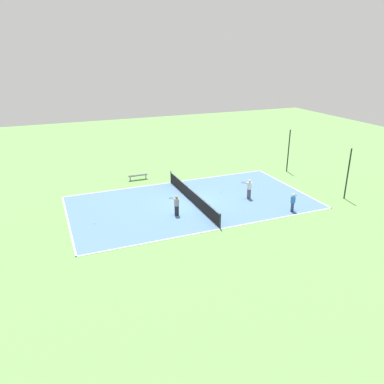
{
  "coord_description": "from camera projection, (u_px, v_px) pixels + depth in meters",
  "views": [
    {
      "loc": [
        25.59,
        -10.51,
        11.48
      ],
      "look_at": [
        0.0,
        0.0,
        0.9
      ],
      "focal_mm": 35.0,
      "sensor_mm": 36.0,
      "label": 1
    }
  ],
  "objects": [
    {
      "name": "player_far_white",
      "position": [
        249.0,
        188.0,
        30.39
      ],
      "size": [
        0.97,
        0.76,
        1.63
      ],
      "rotation": [
        0.0,
        0.0,
        3.67
      ],
      "color": "#4C4C51",
      "rests_on": "court_surface"
    },
    {
      "name": "fence_post_back_right",
      "position": [
        348.0,
        174.0,
        30.0
      ],
      "size": [
        0.12,
        0.12,
        4.22
      ],
      "color": "black",
      "rests_on": "ground_plane"
    },
    {
      "name": "court_surface",
      "position": [
        192.0,
        202.0,
        29.94
      ],
      "size": [
        10.4,
        19.15,
        0.02
      ],
      "color": "#4C729E",
      "rests_on": "ground_plane"
    },
    {
      "name": "player_near_blue",
      "position": [
        293.0,
        201.0,
        28.03
      ],
      "size": [
        0.89,
        0.9,
        1.42
      ],
      "rotation": [
        0.0,
        0.0,
        2.34
      ],
      "color": "navy",
      "rests_on": "court_surface"
    },
    {
      "name": "tennis_ball_left_sideline",
      "position": [
        221.0,
        192.0,
        31.87
      ],
      "size": [
        0.07,
        0.07,
        0.07
      ],
      "primitive_type": "sphere",
      "color": "#CCE033",
      "rests_on": "court_surface"
    },
    {
      "name": "tennis_ball_midcourt",
      "position": [
        95.0,
        223.0,
        26.23
      ],
      "size": [
        0.07,
        0.07,
        0.07
      ],
      "primitive_type": "sphere",
      "color": "#CCE033",
      "rests_on": "court_surface"
    },
    {
      "name": "player_baseline_gray",
      "position": [
        177.0,
        204.0,
        27.32
      ],
      "size": [
        0.99,
        0.65,
        1.53
      ],
      "rotation": [
        0.0,
        0.0,
        3.52
      ],
      "color": "black",
      "rests_on": "court_surface"
    },
    {
      "name": "fence_post_back_left",
      "position": [
        288.0,
        151.0,
        36.83
      ],
      "size": [
        0.12,
        0.12,
        4.22
      ],
      "color": "black",
      "rests_on": "ground_plane"
    },
    {
      "name": "bench",
      "position": [
        138.0,
        176.0,
        35.03
      ],
      "size": [
        0.36,
        1.81,
        0.45
      ],
      "rotation": [
        0.0,
        0.0,
        1.57
      ],
      "color": "#333338",
      "rests_on": "ground_plane"
    },
    {
      "name": "ground_plane",
      "position": [
        192.0,
        202.0,
        29.95
      ],
      "size": [
        80.0,
        80.0,
        0.0
      ],
      "primitive_type": "plane",
      "color": "#60934C"
    },
    {
      "name": "tennis_net",
      "position": [
        192.0,
        196.0,
        29.74
      ],
      "size": [
        10.2,
        0.1,
        1.1
      ],
      "color": "black",
      "rests_on": "court_surface"
    }
  ]
}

